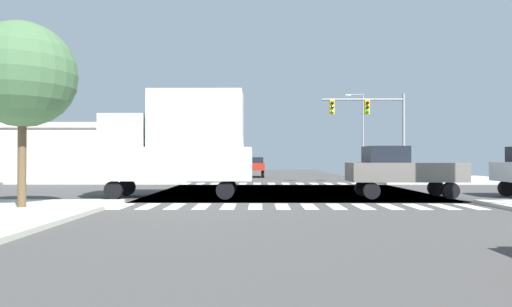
{
  "coord_description": "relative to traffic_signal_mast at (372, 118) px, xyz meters",
  "views": [
    {
      "loc": [
        -1.61,
        -23.63,
        1.81
      ],
      "look_at": [
        -1.86,
        11.34,
        2.17
      ],
      "focal_mm": 30.8,
      "sensor_mm": 36.0,
      "label": 1
    }
  ],
  "objects": [
    {
      "name": "box_truck_middle_1",
      "position": [
        -11.66,
        -10.87,
        -2.1
      ],
      "size": [
        7.2,
        2.4,
        4.85
      ],
      "rotation": [
        0.0,
        0.0,
        1.57
      ],
      "color": "black",
      "rests_on": "ground"
    },
    {
      "name": "traffic_signal_mast",
      "position": [
        0.0,
        0.0,
        0.0
      ],
      "size": [
        5.85,
        0.55,
        6.35
      ],
      "color": "gray",
      "rests_on": "ground"
    },
    {
      "name": "crosswalk_near",
      "position": [
        -6.6,
        -14.67,
        -4.66
      ],
      "size": [
        13.5,
        2.0,
        0.01
      ],
      "color": "white",
      "rests_on": "ground"
    },
    {
      "name": "bank_building",
      "position": [
        -23.88,
        4.93,
        -2.43
      ],
      "size": [
        11.81,
        7.53,
        4.46
      ],
      "color": "beige",
      "rests_on": "ground"
    },
    {
      "name": "pickup_nearside_1",
      "position": [
        -1.47,
        -10.87,
        -3.37
      ],
      "size": [
        5.1,
        2.0,
        2.35
      ],
      "rotation": [
        0.0,
        0.0,
        1.57
      ],
      "color": "black",
      "rests_on": "ground"
    },
    {
      "name": "sidewalk_corner_ne",
      "position": [
        6.65,
        4.63,
        -4.59
      ],
      "size": [
        12.0,
        12.0,
        0.14
      ],
      "color": "#B2ADA3",
      "rests_on": "ground"
    },
    {
      "name": "crosswalk_far",
      "position": [
        -6.6,
        -0.07,
        -4.66
      ],
      "size": [
        13.5,
        2.0,
        0.01
      ],
      "color": "white",
      "rests_on": "ground"
    },
    {
      "name": "ground",
      "position": [
        -6.35,
        -7.37,
        -4.69
      ],
      "size": [
        90.0,
        90.0,
        0.05
      ],
      "color": "#413F3D"
    },
    {
      "name": "sidewalk_tree",
      "position": [
        -16.04,
        -16.13,
        -0.03
      ],
      "size": [
        3.59,
        3.59,
        6.45
      ],
      "color": "brown",
      "rests_on": "ground"
    },
    {
      "name": "sedan_queued_2",
      "position": [
        -8.35,
        10.43,
        -3.55
      ],
      "size": [
        1.8,
        4.3,
        1.88
      ],
      "rotation": [
        0.0,
        0.0,
        3.14
      ],
      "color": "black",
      "rests_on": "ground"
    },
    {
      "name": "sedan_inner_3",
      "position": [
        -11.35,
        21.76,
        -3.55
      ],
      "size": [
        1.8,
        4.3,
        1.88
      ],
      "rotation": [
        0.0,
        0.0,
        3.14
      ],
      "color": "black",
      "rests_on": "ground"
    },
    {
      "name": "sedan_farside_1",
      "position": [
        -11.35,
        13.0,
        -3.55
      ],
      "size": [
        1.8,
        4.3,
        1.88
      ],
      "rotation": [
        0.0,
        0.0,
        3.14
      ],
      "color": "black",
      "rests_on": "ground"
    },
    {
      "name": "pickup_crossing_2",
      "position": [
        -11.35,
        29.44,
        -3.37
      ],
      "size": [
        2.0,
        5.1,
        2.35
      ],
      "rotation": [
        0.0,
        0.0,
        3.14
      ],
      "color": "black",
      "rests_on": "ground"
    },
    {
      "name": "sidewalk_corner_nw",
      "position": [
        -19.35,
        4.63,
        -4.59
      ],
      "size": [
        12.0,
        12.0,
        0.14
      ],
      "color": "#ADB2A1",
      "rests_on": "ground"
    },
    {
      "name": "street_lamp",
      "position": [
        1.44,
        9.78,
        0.01
      ],
      "size": [
        1.78,
        0.32,
        7.79
      ],
      "color": "gray",
      "rests_on": "ground"
    }
  ]
}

